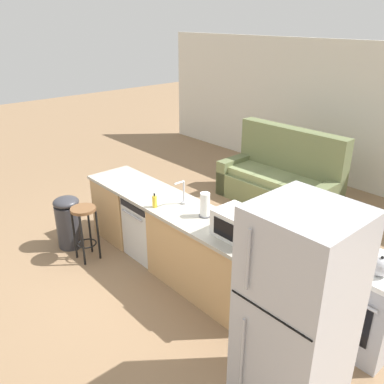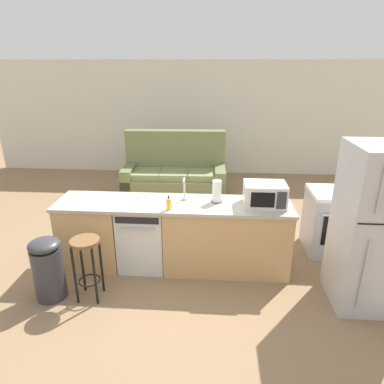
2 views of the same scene
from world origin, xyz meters
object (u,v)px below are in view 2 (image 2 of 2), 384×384
stove_range (335,221)px  refrigerator (375,228)px  microwave (265,194)px  paper_towel_roll (217,192)px  couch (175,175)px  soap_bottle (169,204)px  dishwasher (143,236)px  trash_bin (48,268)px  bar_stool (87,256)px  kettle (357,189)px

stove_range → refrigerator: bearing=-90.0°
microwave → paper_towel_roll: (-0.58, 0.06, -0.00)m
couch → soap_bottle: bearing=-84.6°
couch → dishwasher: bearing=-92.3°
soap_bottle → trash_bin: size_ratio=0.24×
bar_stool → couch: (0.58, 3.36, -0.14)m
bar_stool → trash_bin: (-0.45, -0.02, -0.16)m
refrigerator → soap_bottle: size_ratio=10.20×
dishwasher → microwave: microwave is taller
dishwasher → trash_bin: bearing=-141.3°
dishwasher → kettle: size_ratio=4.10×
microwave → kettle: 1.32m
stove_range → couch: bearing=140.0°
trash_bin → stove_range: bearing=20.1°
dishwasher → couch: (0.10, 2.64, -0.03)m
dishwasher → kettle: kettle is taller
stove_range → bar_stool: stove_range is taller
soap_bottle → kettle: bearing=15.0°
dishwasher → stove_range: stove_range is taller
kettle → trash_bin: 3.92m
microwave → trash_bin: bearing=-163.1°
stove_range → refrigerator: (-0.00, -1.10, 0.45)m
paper_towel_roll → soap_bottle: bearing=-153.5°
microwave → couch: bearing=118.1°
kettle → bar_stool: (-3.25, -1.14, -0.45)m
stove_range → dishwasher: bearing=-168.1°
stove_range → bar_stool: (-3.08, -1.27, 0.08)m
microwave → couch: couch is taller
kettle → refrigerator: bearing=-99.8°
soap_bottle → dishwasher: bearing=149.8°
paper_towel_roll → kettle: 1.87m
paper_towel_roll → microwave: bearing=-6.2°
dishwasher → paper_towel_roll: size_ratio=2.98×
kettle → trash_bin: (-3.70, -1.17, -0.61)m
microwave → soap_bottle: microwave is taller
stove_range → trash_bin: size_ratio=1.22×
soap_bottle → kettle: size_ratio=0.86×
microwave → couch: size_ratio=0.25×
bar_stool → couch: bearing=80.2°
dishwasher → soap_bottle: 0.70m
refrigerator → bar_stool: size_ratio=2.43×
couch → paper_towel_roll: bearing=-72.1°
dishwasher → soap_bottle: size_ratio=4.77×
stove_range → refrigerator: size_ratio=0.50×
dishwasher → bar_stool: size_ratio=1.14×
paper_towel_roll → soap_bottle: (-0.56, -0.28, -0.07)m
microwave → trash_bin: (-2.44, -0.74, -0.66)m
refrigerator → trash_bin: 3.57m
refrigerator → kettle: (0.17, 0.97, 0.09)m
soap_bottle → paper_towel_roll: bearing=26.5°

